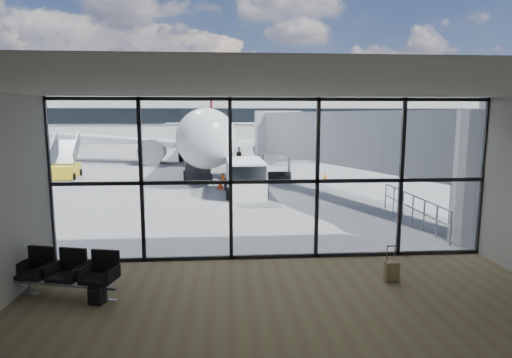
{
  "coord_description": "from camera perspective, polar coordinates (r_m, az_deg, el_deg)",
  "views": [
    {
      "loc": [
        -1.35,
        -11.57,
        3.99
      ],
      "look_at": [
        -0.28,
        3.0,
        1.83
      ],
      "focal_mm": 30.0,
      "sensor_mm": 36.0,
      "label": 1
    }
  ],
  "objects": [
    {
      "name": "backpack",
      "position": [
        10.03,
        -20.54,
        -14.26
      ],
      "size": [
        0.34,
        0.34,
        0.45
      ],
      "rotation": [
        0.0,
        0.0,
        -0.29
      ],
      "color": "black",
      "rests_on": "ground"
    },
    {
      "name": "tree_1",
      "position": [
        91.67,
        -28.77,
        8.16
      ],
      "size": [
        5.61,
        5.61,
        8.07
      ],
      "color": "#382619",
      "rests_on": "ground"
    },
    {
      "name": "tree_2",
      "position": [
        89.38,
        -25.26,
        8.81
      ],
      "size": [
        6.27,
        6.27,
        9.03
      ],
      "color": "#382619",
      "rests_on": "ground"
    },
    {
      "name": "tree_3",
      "position": [
        87.42,
        -21.5,
        8.23
      ],
      "size": [
        4.95,
        4.95,
        7.12
      ],
      "color": "#382619",
      "rests_on": "ground"
    },
    {
      "name": "traffic_cone_c",
      "position": [
        26.57,
        9.24,
        0.26
      ],
      "size": [
        0.42,
        0.42,
        0.59
      ],
      "color": "#CE690A",
      "rests_on": "ground"
    },
    {
      "name": "traffic_cone_a",
      "position": [
        27.07,
        -4.43,
        0.41
      ],
      "size": [
        0.36,
        0.36,
        0.51
      ],
      "color": "#D04B0A",
      "rests_on": "ground"
    },
    {
      "name": "tree_4",
      "position": [
        85.86,
        -17.65,
        8.84
      ],
      "size": [
        5.61,
        5.61,
        8.07
      ],
      "color": "#382619",
      "rests_on": "ground"
    },
    {
      "name": "belt_loader",
      "position": [
        27.13,
        -7.87,
        1.25
      ],
      "size": [
        1.98,
        4.36,
        1.95
      ],
      "rotation": [
        0.0,
        0.0,
        0.1
      ],
      "color": "black",
      "rests_on": "ground"
    },
    {
      "name": "lounge_shell",
      "position": [
        7.04,
        6.97,
        -2.64
      ],
      "size": [
        12.02,
        8.01,
        4.51
      ],
      "color": "brown",
      "rests_on": "ground"
    },
    {
      "name": "airliner",
      "position": [
        38.9,
        -6.16,
        6.42
      ],
      "size": [
        29.58,
        34.22,
        8.82
      ],
      "rotation": [
        0.0,
        0.0,
        0.02
      ],
      "color": "silver",
      "rests_on": "ground"
    },
    {
      "name": "glass_curtain_wall",
      "position": [
        11.78,
        2.44,
        -0.12
      ],
      "size": [
        12.1,
        0.12,
        4.5
      ],
      "color": "white",
      "rests_on": "ground"
    },
    {
      "name": "tree_5",
      "position": [
        84.7,
        -13.66,
        9.43
      ],
      "size": [
        6.27,
        6.27,
        9.03
      ],
      "color": "#382619",
      "rests_on": "ground"
    },
    {
      "name": "service_van",
      "position": [
        21.62,
        -1.45,
        0.22
      ],
      "size": [
        2.11,
        4.17,
        1.79
      ],
      "rotation": [
        0.0,
        0.0,
        0.03
      ],
      "color": "white",
      "rests_on": "ground"
    },
    {
      "name": "jet_bridge",
      "position": [
        19.71,
        14.35,
        4.55
      ],
      "size": [
        8.0,
        16.5,
        4.33
      ],
      "color": "#A4A8AA",
      "rests_on": "ground"
    },
    {
      "name": "far_terminal",
      "position": [
        73.55,
        -3.65,
        8.54
      ],
      "size": [
        80.0,
        12.2,
        11.0
      ],
      "color": "silver",
      "rests_on": "ground"
    },
    {
      "name": "mobile_stairs",
      "position": [
        30.45,
        -24.24,
        1.2
      ],
      "size": [
        2.11,
        3.54,
        2.37
      ],
      "rotation": [
        0.0,
        0.0,
        0.12
      ],
      "color": "gold",
      "rests_on": "ground"
    },
    {
      "name": "traffic_cone_b",
      "position": [
        23.68,
        -4.77,
        -0.72
      ],
      "size": [
        0.37,
        0.37,
        0.53
      ],
      "color": "red",
      "rests_on": "ground"
    },
    {
      "name": "seating_row",
      "position": [
        10.64,
        -23.61,
        -11.07
      ],
      "size": [
        2.34,
        1.18,
        1.03
      ],
      "rotation": [
        0.0,
        0.0,
        -0.25
      ],
      "color": "gray",
      "rests_on": "ground"
    },
    {
      "name": "suitcase",
      "position": [
        11.06,
        17.63,
        -11.68
      ],
      "size": [
        0.33,
        0.25,
        0.89
      ],
      "rotation": [
        0.0,
        0.0,
        0.03
      ],
      "color": "olive",
      "rests_on": "ground"
    },
    {
      "name": "apron_railing",
      "position": [
        16.92,
        20.19,
        -3.28
      ],
      "size": [
        0.06,
        5.46,
        1.11
      ],
      "color": "gray",
      "rests_on": "ground"
    },
    {
      "name": "ground",
      "position": [
        51.75,
        -2.7,
        3.96
      ],
      "size": [
        220.0,
        220.0,
        0.0
      ],
      "primitive_type": "plane",
      "color": "slate",
      "rests_on": "ground"
    }
  ]
}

